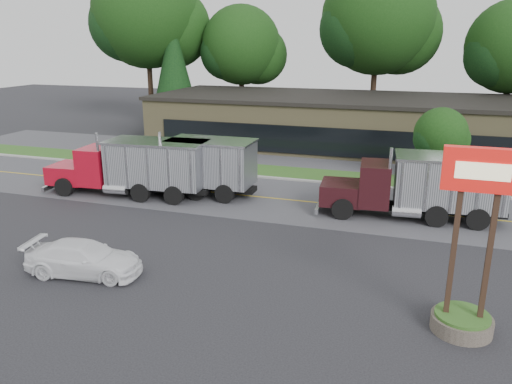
% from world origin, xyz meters
% --- Properties ---
extents(ground, '(140.00, 140.00, 0.00)m').
position_xyz_m(ground, '(0.00, 0.00, 0.00)').
color(ground, '#333338').
rests_on(ground, ground).
extents(road, '(60.00, 8.00, 0.02)m').
position_xyz_m(road, '(0.00, 9.00, 0.00)').
color(road, '#59595E').
rests_on(road, ground).
extents(center_line, '(60.00, 0.12, 0.01)m').
position_xyz_m(center_line, '(0.00, 9.00, 0.00)').
color(center_line, gold).
rests_on(center_line, ground).
extents(curb, '(60.00, 0.30, 0.12)m').
position_xyz_m(curb, '(0.00, 13.20, 0.00)').
color(curb, '#9E9E99').
rests_on(curb, ground).
extents(grass_verge, '(60.00, 3.40, 0.03)m').
position_xyz_m(grass_verge, '(0.00, 15.00, 0.00)').
color(grass_verge, '#324F1B').
rests_on(grass_verge, ground).
extents(far_parking, '(60.00, 7.00, 0.02)m').
position_xyz_m(far_parking, '(0.00, 20.00, 0.00)').
color(far_parking, '#59595E').
rests_on(far_parking, ground).
extents(strip_mall, '(32.00, 12.00, 4.00)m').
position_xyz_m(strip_mall, '(2.00, 26.00, 2.00)').
color(strip_mall, '#897C54').
rests_on(strip_mall, ground).
extents(bilo_sign, '(2.20, 1.90, 5.95)m').
position_xyz_m(bilo_sign, '(10.50, -2.50, 2.02)').
color(bilo_sign, '#6B6054').
rests_on(bilo_sign, ground).
extents(tree_far_a, '(12.18, 11.47, 17.38)m').
position_xyz_m(tree_far_a, '(-19.81, 32.15, 11.09)').
color(tree_far_a, '#382619').
rests_on(tree_far_a, ground).
extents(tree_far_b, '(8.82, 8.30, 12.58)m').
position_xyz_m(tree_far_b, '(-9.87, 34.11, 8.03)').
color(tree_far_b, '#382619').
rests_on(tree_far_b, ground).
extents(tree_far_c, '(11.49, 10.82, 16.40)m').
position_xyz_m(tree_far_c, '(4.18, 34.14, 10.47)').
color(tree_far_c, '#382619').
rests_on(tree_far_c, ground).
extents(evergreen_left, '(5.04, 5.04, 11.46)m').
position_xyz_m(evergreen_left, '(-16.00, 30.00, 6.30)').
color(evergreen_left, '#382619').
rests_on(evergreen_left, ground).
extents(tree_verge, '(3.48, 3.27, 4.96)m').
position_xyz_m(tree_verge, '(10.05, 15.04, 3.15)').
color(tree_verge, '#382619').
rests_on(tree_verge, ground).
extents(dump_truck_red, '(10.03, 3.35, 3.36)m').
position_xyz_m(dump_truck_red, '(-6.94, 7.07, 1.81)').
color(dump_truck_red, black).
rests_on(dump_truck_red, ground).
extents(dump_truck_blue, '(8.63, 2.73, 3.36)m').
position_xyz_m(dump_truck_blue, '(-3.90, 8.43, 1.81)').
color(dump_truck_blue, black).
rests_on(dump_truck_blue, ground).
extents(dump_truck_maroon, '(9.38, 3.34, 3.36)m').
position_xyz_m(dump_truck_maroon, '(9.09, 8.15, 1.81)').
color(dump_truck_maroon, black).
rests_on(dump_truck_maroon, ground).
extents(rally_car, '(4.82, 2.50, 1.33)m').
position_xyz_m(rally_car, '(-3.42, -2.81, 0.67)').
color(rally_car, white).
rests_on(rally_car, ground).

